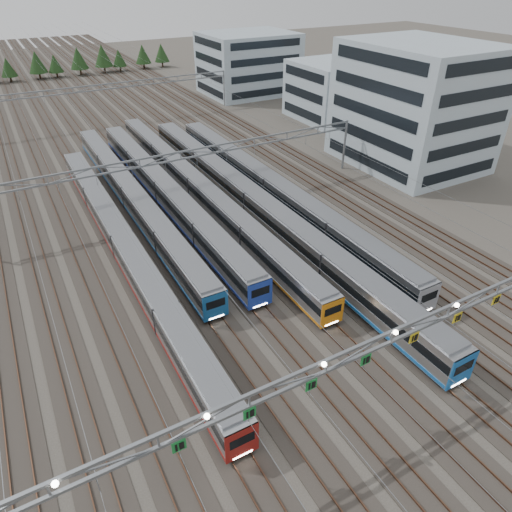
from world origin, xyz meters
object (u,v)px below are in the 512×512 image
gantry_mid (181,162)px  train_d (196,187)px  depot_bldg_mid (330,91)px  train_e (253,202)px  train_f (272,188)px  gantry_far (102,92)px  train_c (165,191)px  train_a (124,245)px  gantry_near (392,340)px  train_b (132,196)px  depot_bldg_south (415,106)px  depot_bldg_north (248,63)px

gantry_mid → train_d: bearing=23.0°
train_d → depot_bldg_mid: (41.24, 23.80, 3.87)m
train_e → train_f: bearing=31.3°
gantry_far → train_c: bearing=-93.0°
train_e → gantry_far: 53.43m
train_a → train_e: size_ratio=0.86×
gantry_near → train_b: bearing=99.0°
train_d → depot_bldg_south: bearing=-6.0°
train_a → train_c: bearing=52.0°
depot_bldg_south → gantry_mid: bearing=175.7°
train_b → train_e: train_e is taller
train_e → depot_bldg_mid: size_ratio=4.26×
train_b → train_e: size_ratio=0.81×
train_e → train_f: 5.26m
train_a → train_d: train_a is taller
depot_bldg_south → gantry_far: bearing=129.2°
gantry_far → depot_bldg_north: depot_bldg_north is taller
train_d → gantry_mid: gantry_mid is taller
depot_bldg_mid → depot_bldg_north: size_ratio=0.73×
train_d → train_b: bearing=171.4°
gantry_near → gantry_far: 85.12m
train_c → gantry_mid: bearing=-36.7°
gantry_mid → gantry_far: 45.00m
train_f → depot_bldg_south: (27.91, 2.15, 7.40)m
train_d → train_f: bearing=-33.9°
train_d → depot_bldg_mid: size_ratio=4.02×
train_e → gantry_near: gantry_near is taller
train_a → gantry_far: bearing=78.4°
gantry_near → depot_bldg_south: size_ratio=2.56×
train_e → depot_bldg_south: 33.60m
train_a → depot_bldg_north: 81.02m
gantry_near → depot_bldg_north: depot_bldg_north is taller
train_d → gantry_far: gantry_far is taller
train_f → train_c: bearing=153.4°
gantry_far → depot_bldg_mid: 47.98m
train_f → train_d: bearing=146.1°
depot_bldg_south → gantry_near: bearing=-136.5°
train_d → gantry_near: gantry_near is taller
gantry_near → depot_bldg_mid: (43.54, 64.87, -1.30)m
gantry_near → gantry_mid: bearing=89.9°
train_a → gantry_far: (11.25, 54.83, 4.47)m
train_a → gantry_mid: size_ratio=1.04×
train_c → train_a: bearing=-128.0°
train_a → train_b: (4.50, 12.14, 0.04)m
train_b → train_e: 16.88m
train_e → gantry_near: 33.38m
train_b → depot_bldg_mid: size_ratio=3.44×
train_b → train_e: (13.50, -10.14, 0.15)m
depot_bldg_north → depot_bldg_south: bearing=-89.9°
train_d → train_f: (9.00, -6.05, 0.17)m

